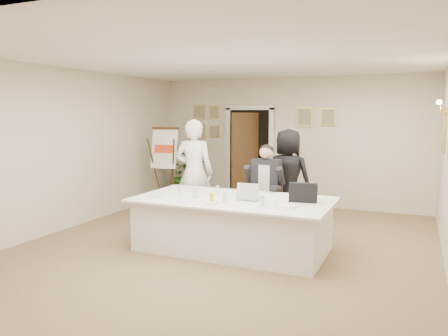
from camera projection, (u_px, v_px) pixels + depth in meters
name	position (u px, v px, depth m)	size (l,w,h in m)	color
floor	(225.00, 247.00, 6.61)	(7.00, 7.00, 0.00)	brown
ceiling	(225.00, 59.00, 6.27)	(6.00, 7.00, 0.02)	white
wall_back	(289.00, 142.00, 9.62)	(6.00, 0.10, 2.80)	beige
wall_front	(38.00, 196.00, 3.26)	(6.00, 0.10, 2.80)	beige
wall_left	(68.00, 149.00, 7.64)	(0.10, 7.00, 2.80)	beige
doorway	(248.00, 157.00, 9.85)	(1.14, 0.86, 2.20)	black
pictures_back_wall	(254.00, 121.00, 9.86)	(3.40, 0.06, 0.80)	gold
pictures_right_wall	(447.00, 132.00, 6.30)	(0.06, 2.20, 0.80)	gold
wall_sconce	(443.00, 108.00, 6.29)	(0.20, 0.30, 0.24)	gold
conference_table	(233.00, 224.00, 6.47)	(2.87, 1.53, 0.78)	white
seated_man	(265.00, 188.00, 7.41)	(0.65, 0.69, 1.52)	black
flip_chart	(167.00, 171.00, 9.34)	(0.59, 0.38, 1.69)	#362111
standing_man	(194.00, 172.00, 7.90)	(0.70, 0.46, 1.92)	white
standing_woman	(288.00, 178.00, 7.81)	(0.85, 0.56, 1.75)	black
potted_palm	(188.00, 174.00, 10.33)	(1.06, 0.92, 1.18)	#235B1E
laptop	(250.00, 190.00, 6.32)	(0.32, 0.35, 0.28)	#B7BABC
laptop_bag	(303.00, 193.00, 6.13)	(0.39, 0.11, 0.27)	black
paper_stack	(287.00, 206.00, 5.84)	(0.28, 0.19, 0.03)	white
plate_left	(156.00, 197.00, 6.51)	(0.23, 0.23, 0.01)	white
plate_mid	(185.00, 201.00, 6.20)	(0.22, 0.22, 0.01)	white
plate_near	(212.00, 203.00, 6.05)	(0.21, 0.21, 0.01)	white
glass_a	(180.00, 191.00, 6.62)	(0.07, 0.07, 0.14)	silver
glass_b	(225.00, 198.00, 6.09)	(0.07, 0.07, 0.14)	silver
glass_c	(262.00, 201.00, 5.89)	(0.07, 0.07, 0.14)	silver
glass_d	(217.00, 190.00, 6.71)	(0.06, 0.06, 0.14)	silver
oj_glass	(212.00, 197.00, 6.15)	(0.06, 0.06, 0.13)	yellow
steel_jug	(195.00, 194.00, 6.45)	(0.09, 0.09, 0.11)	silver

